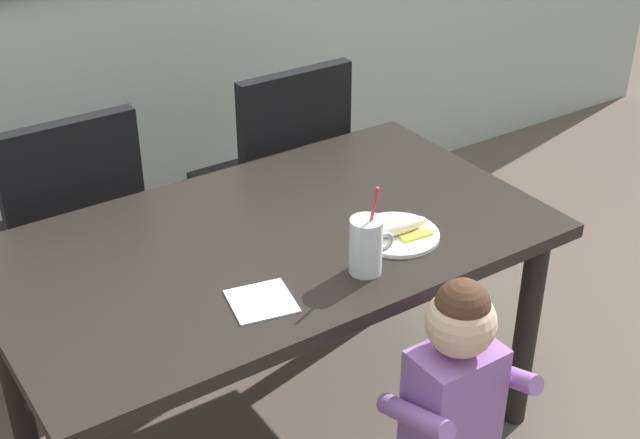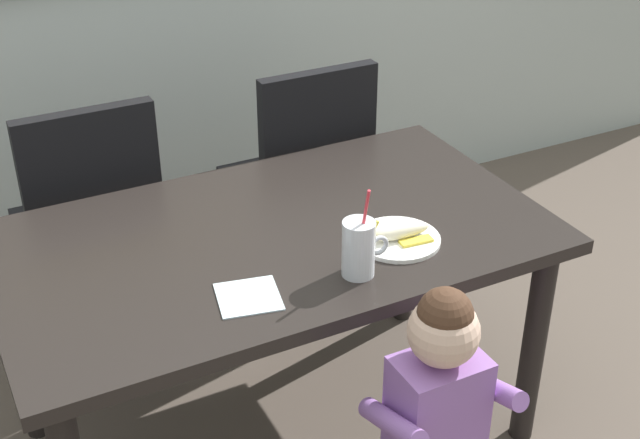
% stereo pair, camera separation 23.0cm
% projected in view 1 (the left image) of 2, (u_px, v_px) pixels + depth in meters
% --- Properties ---
extents(ground_plane, '(24.00, 24.00, 0.00)m').
position_uv_depth(ground_plane, '(278.00, 435.00, 2.71)').
color(ground_plane, brown).
extents(dining_table, '(1.50, 0.86, 0.73)m').
position_uv_depth(dining_table, '(273.00, 265.00, 2.39)').
color(dining_table, black).
rests_on(dining_table, ground).
extents(dining_chair_left, '(0.44, 0.44, 0.96)m').
position_uv_depth(dining_chair_left, '(70.00, 232.00, 2.73)').
color(dining_chair_left, black).
rests_on(dining_chair_left, ground).
extents(dining_chair_right, '(0.44, 0.45, 0.96)m').
position_uv_depth(dining_chair_right, '(279.00, 174.00, 3.08)').
color(dining_chair_right, black).
rests_on(dining_chair_right, ground).
extents(toddler_standing, '(0.33, 0.24, 0.84)m').
position_uv_depth(toddler_standing, '(455.00, 388.00, 2.11)').
color(toddler_standing, '#3F4760').
rests_on(toddler_standing, ground).
extents(milk_cup, '(0.13, 0.08, 0.25)m').
position_uv_depth(milk_cup, '(366.00, 249.00, 2.16)').
color(milk_cup, silver).
rests_on(milk_cup, dining_table).
extents(snack_plate, '(0.23, 0.23, 0.01)m').
position_uv_depth(snack_plate, '(397.00, 235.00, 2.34)').
color(snack_plate, white).
rests_on(snack_plate, dining_table).
extents(peeled_banana, '(0.17, 0.11, 0.07)m').
position_uv_depth(peeled_banana, '(400.00, 227.00, 2.32)').
color(peeled_banana, '#F4EAC6').
rests_on(peeled_banana, snack_plate).
extents(paper_napkin, '(0.18, 0.18, 0.00)m').
position_uv_depth(paper_napkin, '(262.00, 301.00, 2.08)').
color(paper_napkin, silver).
rests_on(paper_napkin, dining_table).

